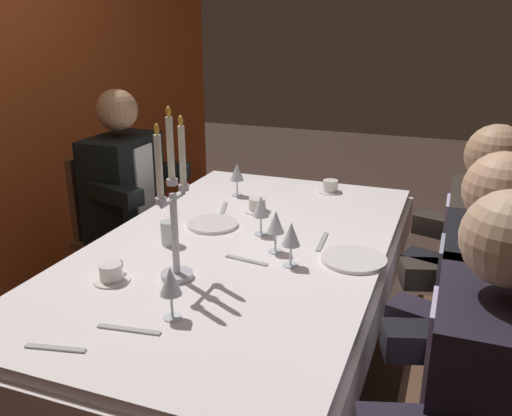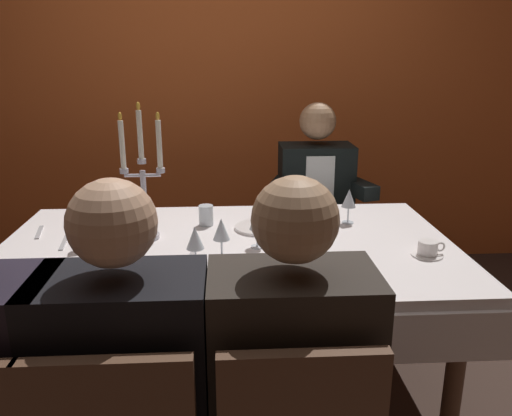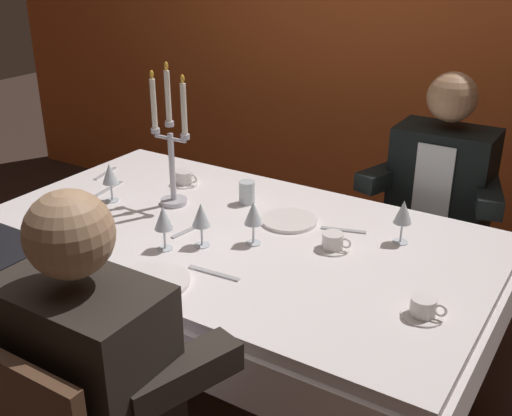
# 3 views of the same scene
# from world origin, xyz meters

# --- Properties ---
(ground_plane) EXTENTS (12.00, 12.00, 0.00)m
(ground_plane) POSITION_xyz_m (0.00, 0.00, 0.00)
(ground_plane) COLOR #3A2922
(back_wall) EXTENTS (6.00, 0.12, 2.70)m
(back_wall) POSITION_xyz_m (0.00, 1.66, 1.35)
(back_wall) COLOR #D35D28
(back_wall) RESTS_ON ground_plane
(dining_table) EXTENTS (1.94, 1.14, 0.74)m
(dining_table) POSITION_xyz_m (0.00, 0.00, 0.62)
(dining_table) COLOR white
(dining_table) RESTS_ON ground_plane
(candelabra) EXTENTS (0.19, 0.11, 0.58)m
(candelabra) POSITION_xyz_m (-0.35, 0.09, 0.98)
(candelabra) COLOR silver
(candelabra) RESTS_ON dining_table
(dinner_plate_0) EXTENTS (0.22, 0.22, 0.01)m
(dinner_plate_0) POSITION_xyz_m (0.14, 0.18, 0.75)
(dinner_plate_0) COLOR white
(dinner_plate_0) RESTS_ON dining_table
(dinner_plate_1) EXTENTS (0.24, 0.24, 0.01)m
(dinner_plate_1) POSITION_xyz_m (0.00, -0.45, 0.75)
(dinner_plate_1) COLOR white
(dinner_plate_1) RESTS_ON dining_table
(wine_glass_0) EXTENTS (0.07, 0.07, 0.16)m
(wine_glass_0) POSITION_xyz_m (-0.12, -0.24, 0.86)
(wine_glass_0) COLOR silver
(wine_glass_0) RESTS_ON dining_table
(wine_glass_1) EXTENTS (0.07, 0.07, 0.16)m
(wine_glass_1) POSITION_xyz_m (-0.58, -0.03, 0.85)
(wine_glass_1) COLOR silver
(wine_glass_1) RESTS_ON dining_table
(wine_glass_2) EXTENTS (0.07, 0.07, 0.16)m
(wine_glass_2) POSITION_xyz_m (-0.02, -0.15, 0.86)
(wine_glass_2) COLOR silver
(wine_glass_2) RESTS_ON dining_table
(wine_glass_3) EXTENTS (0.07, 0.07, 0.16)m
(wine_glass_3) POSITION_xyz_m (0.12, -0.04, 0.86)
(wine_glass_3) COLOR silver
(wine_glass_3) RESTS_ON dining_table
(wine_glass_4) EXTENTS (0.07, 0.07, 0.16)m
(wine_glass_4) POSITION_xyz_m (0.57, 0.25, 0.85)
(wine_glass_4) COLOR silver
(wine_glass_4) RESTS_ON dining_table
(water_tumbler_0) EXTENTS (0.07, 0.07, 0.09)m
(water_tumbler_0) POSITION_xyz_m (-0.10, 0.25, 0.79)
(water_tumbler_0) COLOR silver
(water_tumbler_0) RESTS_ON dining_table
(coffee_cup_0) EXTENTS (0.13, 0.12, 0.06)m
(coffee_cup_0) POSITION_xyz_m (0.79, -0.17, 0.77)
(coffee_cup_0) COLOR white
(coffee_cup_0) RESTS_ON dining_table
(coffee_cup_1) EXTENTS (0.13, 0.12, 0.06)m
(coffee_cup_1) POSITION_xyz_m (0.38, 0.07, 0.77)
(coffee_cup_1) COLOR white
(coffee_cup_1) RESTS_ON dining_table
(coffee_cup_2) EXTENTS (0.13, 0.12, 0.06)m
(coffee_cup_2) POSITION_xyz_m (-0.44, 0.28, 0.77)
(coffee_cup_2) COLOR white
(coffee_cup_2) RESTS_ON dining_table
(fork_0) EXTENTS (0.05, 0.17, 0.01)m
(fork_0) POSITION_xyz_m (-0.84, 0.19, 0.74)
(fork_0) COLOR #B7B7BC
(fork_0) RESTS_ON dining_table
(knife_1) EXTENTS (0.19, 0.03, 0.01)m
(knife_1) POSITION_xyz_m (0.13, -0.30, 0.74)
(knife_1) COLOR #B7B7BC
(knife_1) RESTS_ON dining_table
(fork_2) EXTENTS (0.04, 0.17, 0.01)m
(fork_2) POSITION_xyz_m (-0.14, -0.08, 0.74)
(fork_2) COLOR #B7B7BC
(fork_2) RESTS_ON dining_table
(knife_3) EXTENTS (0.04, 0.19, 0.01)m
(knife_3) POSITION_xyz_m (-0.69, 0.06, 0.74)
(knife_3) COLOR #B7B7BC
(knife_3) RESTS_ON dining_table
(fork_4) EXTENTS (0.17, 0.07, 0.01)m
(fork_4) POSITION_xyz_m (0.35, 0.22, 0.74)
(fork_4) COLOR #B7B7BC
(fork_4) RESTS_ON dining_table
(seated_diner_1) EXTENTS (0.63, 0.48, 1.24)m
(seated_diner_1) POSITION_xyz_m (-0.26, -0.89, 0.74)
(seated_diner_1) COLOR brown
(seated_diner_1) RESTS_ON ground_plane
(seated_diner_2) EXTENTS (0.63, 0.48, 1.24)m
(seated_diner_2) POSITION_xyz_m (0.16, -0.89, 0.74)
(seated_diner_2) COLOR brown
(seated_diner_2) RESTS_ON ground_plane
(seated_diner_3) EXTENTS (0.63, 0.48, 1.24)m
(seated_diner_3) POSITION_xyz_m (0.52, 0.89, 0.74)
(seated_diner_3) COLOR brown
(seated_diner_3) RESTS_ON ground_plane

